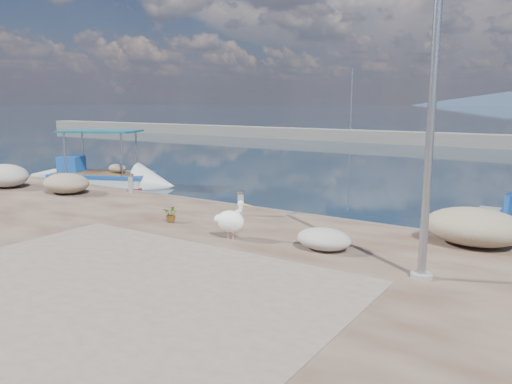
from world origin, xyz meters
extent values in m
plane|color=#162635|center=(0.00, 0.00, 0.00)|extent=(1400.00, 1400.00, 0.00)
cube|color=gray|center=(1.00, -3.00, 0.50)|extent=(9.00, 7.00, 0.01)
cube|color=gray|center=(0.00, 40.00, 0.60)|extent=(120.00, 2.20, 1.20)
cylinder|color=gray|center=(-12.00, 40.00, 4.00)|extent=(0.16, 0.16, 7.00)
cone|color=#28384C|center=(-70.00, 650.00, 8.00)|extent=(220.00, 220.00, 16.00)
cube|color=white|center=(-11.24, 7.14, 0.09)|extent=(6.94, 4.53, 1.08)
cube|color=#1A52AC|center=(-11.24, 7.14, 0.57)|extent=(5.25, 3.89, 0.16)
cube|color=maroon|center=(-11.24, 7.14, 0.02)|extent=(5.24, 3.87, 0.14)
cube|color=#1A52AC|center=(-12.76, 6.51, 1.03)|extent=(1.34, 1.34, 0.80)
cube|color=#185161|center=(-11.24, 7.14, 2.68)|extent=(4.15, 3.29, 0.09)
cylinder|color=tan|center=(0.79, 1.26, 0.63)|extent=(0.03, 0.03, 0.27)
cylinder|color=tan|center=(0.92, 1.29, 0.63)|extent=(0.03, 0.03, 0.27)
ellipsoid|color=white|center=(0.86, 1.27, 0.98)|extent=(0.91, 0.68, 0.58)
cylinder|color=white|center=(1.10, 1.34, 1.27)|extent=(0.21, 0.15, 0.49)
sphere|color=white|center=(1.14, 1.34, 1.48)|extent=(0.16, 0.16, 0.16)
cone|color=#EAAE5B|center=(1.33, 1.39, 1.44)|extent=(0.40, 0.18, 0.12)
cylinder|color=gray|center=(5.89, 1.05, 4.00)|extent=(0.16, 0.16, 7.00)
cylinder|color=gray|center=(5.89, 1.05, 0.55)|extent=(0.44, 0.44, 0.10)
cylinder|color=gray|center=(-0.54, 3.74, 0.88)|extent=(0.20, 0.20, 0.76)
cylinder|color=gray|center=(-0.54, 3.74, 1.26)|extent=(0.26, 0.26, 0.07)
cylinder|color=gray|center=(-6.49, 4.60, 0.86)|extent=(0.19, 0.19, 0.73)
cylinder|color=gray|center=(-6.49, 4.60, 1.23)|extent=(0.25, 0.25, 0.06)
imported|color=#33722D|center=(-1.74, 1.82, 0.76)|extent=(0.53, 0.48, 0.52)
ellipsoid|color=beige|center=(3.32, 1.79, 0.76)|extent=(1.39, 1.04, 0.52)
ellipsoid|color=#C0AF8F|center=(-8.59, 3.15, 0.89)|extent=(2.02, 1.57, 0.79)
ellipsoid|color=#C0AF8F|center=(6.32, 4.21, 0.98)|extent=(2.42, 1.73, 0.95)
ellipsoid|color=beige|center=(-12.04, 2.63, 0.99)|extent=(2.38, 1.73, 0.97)
camera|label=1|loc=(8.42, -9.02, 4.08)|focal=35.00mm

